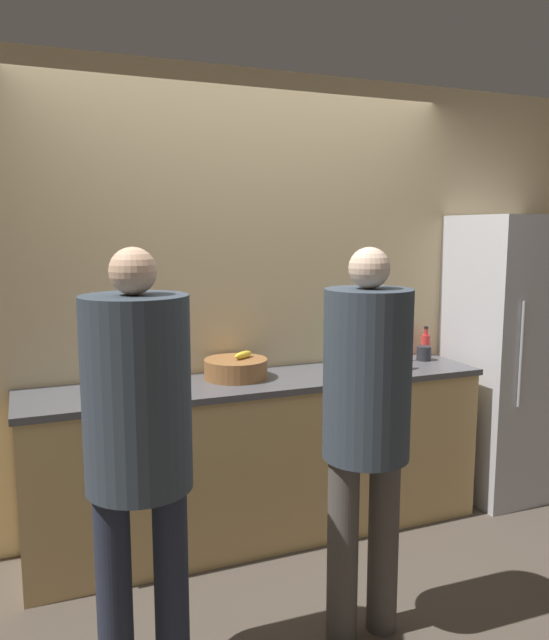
# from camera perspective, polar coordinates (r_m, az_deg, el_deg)

# --- Properties ---
(ground_plane) EXTENTS (14.00, 14.00, 0.00)m
(ground_plane) POSITION_cam_1_polar(r_m,az_deg,el_deg) (3.50, 0.86, -21.07)
(ground_plane) COLOR #4C4238
(wall_back) EXTENTS (5.20, 0.06, 2.60)m
(wall_back) POSITION_cam_1_polar(r_m,az_deg,el_deg) (3.64, -2.81, 1.71)
(wall_back) COLOR #D6BC8C
(wall_back) RESTS_ON ground_plane
(counter) EXTENTS (2.56, 0.58, 0.90)m
(counter) POSITION_cam_1_polar(r_m,az_deg,el_deg) (3.58, -1.21, -12.35)
(counter) COLOR tan
(counter) RESTS_ON ground_plane
(refrigerator) EXTENTS (0.66, 0.63, 1.80)m
(refrigerator) POSITION_cam_1_polar(r_m,az_deg,el_deg) (4.30, 20.56, -3.15)
(refrigerator) COLOR #B7B7BC
(refrigerator) RESTS_ON ground_plane
(person_left) EXTENTS (0.38, 0.38, 1.66)m
(person_left) POSITION_cam_1_polar(r_m,az_deg,el_deg) (2.30, -12.36, -9.84)
(person_left) COLOR #232838
(person_left) RESTS_ON ground_plane
(person_center) EXTENTS (0.36, 0.36, 1.65)m
(person_center) POSITION_cam_1_polar(r_m,az_deg,el_deg) (2.59, 8.38, -8.20)
(person_center) COLOR #4C4742
(person_center) RESTS_ON ground_plane
(fruit_bowl) EXTENTS (0.35, 0.35, 0.15)m
(fruit_bowl) POSITION_cam_1_polar(r_m,az_deg,el_deg) (3.44, -3.55, -4.43)
(fruit_bowl) COLOR brown
(fruit_bowl) RESTS_ON counter
(utensil_crock) EXTENTS (0.09, 0.09, 0.30)m
(utensil_crock) POSITION_cam_1_polar(r_m,az_deg,el_deg) (3.90, 10.43, -2.74)
(utensil_crock) COLOR #3D424C
(utensil_crock) RESTS_ON counter
(bottle_amber) EXTENTS (0.06, 0.06, 0.22)m
(bottle_amber) POSITION_cam_1_polar(r_m,az_deg,el_deg) (3.20, -10.72, -5.01)
(bottle_amber) COLOR brown
(bottle_amber) RESTS_ON counter
(bottle_red) EXTENTS (0.06, 0.06, 0.19)m
(bottle_red) POSITION_cam_1_polar(r_m,az_deg,el_deg) (4.16, 13.64, -2.15)
(bottle_red) COLOR red
(bottle_red) RESTS_ON counter
(bottle_dark) EXTENTS (0.07, 0.07, 0.22)m
(bottle_dark) POSITION_cam_1_polar(r_m,az_deg,el_deg) (3.69, 11.12, -3.20)
(bottle_dark) COLOR #333338
(bottle_dark) RESTS_ON counter
(cup_black) EXTENTS (0.09, 0.09, 0.09)m
(cup_black) POSITION_cam_1_polar(r_m,az_deg,el_deg) (4.00, 13.50, -2.98)
(cup_black) COLOR #28282D
(cup_black) RESTS_ON counter
(cup_white) EXTENTS (0.09, 0.09, 0.08)m
(cup_white) POSITION_cam_1_polar(r_m,az_deg,el_deg) (3.20, -13.14, -5.91)
(cup_white) COLOR white
(cup_white) RESTS_ON counter
(potted_plant) EXTENTS (0.17, 0.17, 0.26)m
(potted_plant) POSITION_cam_1_polar(r_m,az_deg,el_deg) (3.84, 6.56, -1.86)
(potted_plant) COLOR beige
(potted_plant) RESTS_ON counter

